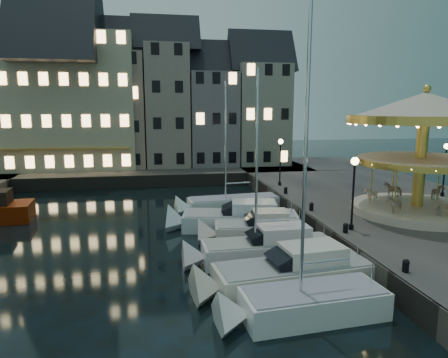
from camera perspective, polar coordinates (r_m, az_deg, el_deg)
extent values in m
plane|color=black|center=(21.41, 0.98, -12.29)|extent=(160.00, 160.00, 0.00)
cube|color=#474442|center=(31.88, 24.44, -4.45)|extent=(16.00, 56.00, 1.30)
cube|color=#474442|center=(48.24, -14.69, 0.79)|extent=(44.00, 12.00, 1.30)
cube|color=#47423A|center=(28.24, 10.79, -5.50)|extent=(0.15, 44.00, 1.30)
cube|color=#47423A|center=(42.19, -12.66, -0.42)|extent=(48.00, 0.15, 1.30)
cylinder|color=black|center=(24.11, 17.71, -6.54)|extent=(0.28, 0.28, 0.30)
cylinder|color=black|center=(23.69, 17.93, -2.47)|extent=(0.12, 0.12, 3.80)
sphere|color=#FFD18C|center=(23.34, 18.20, 2.44)|extent=(0.44, 0.44, 0.44)
cylinder|color=black|center=(36.28, 7.96, -0.67)|extent=(0.28, 0.28, 0.30)
cylinder|color=black|center=(35.99, 8.02, 2.07)|extent=(0.12, 0.12, 3.80)
sphere|color=#FFD18C|center=(35.77, 8.11, 5.32)|extent=(0.44, 0.44, 0.44)
cylinder|color=black|center=(35.92, 28.72, -1.93)|extent=(0.28, 0.28, 0.30)
cylinder|color=black|center=(35.63, 28.96, 0.82)|extent=(0.12, 0.12, 3.80)
sphere|color=#FFD18C|center=(35.41, 29.24, 4.10)|extent=(0.44, 0.44, 0.44)
cylinder|color=black|center=(18.93, 24.52, -11.41)|extent=(0.28, 0.28, 0.40)
sphere|color=black|center=(18.86, 24.57, -10.79)|extent=(0.30, 0.30, 0.30)
cylinder|color=black|center=(23.40, 16.96, -6.87)|extent=(0.28, 0.28, 0.40)
sphere|color=black|center=(23.34, 16.99, -6.35)|extent=(0.30, 0.30, 0.30)
cylinder|color=black|center=(27.79, 12.37, -4.00)|extent=(0.28, 0.28, 0.40)
sphere|color=black|center=(27.74, 12.39, -3.56)|extent=(0.30, 0.30, 0.30)
cylinder|color=black|center=(32.82, 8.80, -1.74)|extent=(0.28, 0.28, 0.40)
sphere|color=black|center=(32.78, 8.81, -1.36)|extent=(0.30, 0.30, 0.30)
cube|color=gray|center=(51.94, -27.65, 7.44)|extent=(5.00, 8.00, 11.00)
cube|color=slate|center=(50.54, -21.75, 8.40)|extent=(5.60, 8.00, 12.00)
cube|color=gray|center=(49.65, -14.86, 9.33)|extent=(6.20, 8.00, 13.00)
cube|color=gray|center=(49.48, -8.14, 10.14)|extent=(5.00, 8.00, 14.00)
cube|color=slate|center=(49.95, -1.77, 8.51)|extent=(5.60, 8.00, 11.00)
cube|color=gray|center=(51.12, 5.05, 9.07)|extent=(6.20, 8.00, 12.00)
cube|color=#BEB593|center=(50.53, -21.81, 10.10)|extent=(16.00, 9.00, 15.00)
cube|color=white|center=(16.89, 12.64, -17.28)|extent=(5.83, 2.63, 1.30)
cube|color=gray|center=(16.60, 12.73, -15.22)|extent=(5.54, 2.43, 0.10)
cylinder|color=silver|center=(14.93, 11.51, 1.89)|extent=(0.14, 0.14, 9.94)
cube|color=beige|center=(19.17, 9.96, -13.74)|extent=(7.55, 3.22, 1.30)
cube|color=gray|center=(18.91, 10.02, -11.88)|extent=(7.17, 2.99, 0.10)
cube|color=beige|center=(19.14, 12.47, -10.32)|extent=(2.97, 2.12, 0.80)
cube|color=black|center=(18.56, 8.39, -11.18)|extent=(1.41, 1.83, 0.96)
cube|color=silver|center=(21.97, 6.31, -10.49)|extent=(7.09, 2.19, 1.30)
cube|color=gray|center=(21.74, 6.35, -8.84)|extent=(6.73, 2.02, 0.10)
cube|color=silver|center=(21.86, 8.51, -7.60)|extent=(2.71, 1.60, 0.80)
cube|color=black|center=(21.49, 4.91, -8.12)|extent=(1.21, 1.48, 0.95)
cylinder|color=silver|center=(20.51, 4.71, 3.61)|extent=(0.14, 0.14, 9.50)
cube|color=beige|center=(25.06, 5.08, -7.85)|extent=(5.70, 2.79, 1.30)
cube|color=#959597|center=(24.86, 5.11, -6.38)|extent=(5.41, 2.59, 0.10)
cube|color=beige|center=(24.83, 6.63, -5.40)|extent=(2.27, 1.83, 0.80)
cube|color=black|center=(24.72, 4.11, -5.67)|extent=(1.16, 1.58, 0.85)
cube|color=silver|center=(27.40, 2.30, -6.25)|extent=(8.06, 3.96, 1.30)
cube|color=gray|center=(27.22, 2.31, -4.89)|extent=(7.64, 3.68, 0.10)
cube|color=silver|center=(27.15, 4.27, -4.02)|extent=(3.24, 2.44, 0.80)
cube|color=black|center=(27.13, 1.01, -4.22)|extent=(1.59, 2.01, 0.99)
cube|color=silver|center=(32.13, 1.50, -3.79)|extent=(7.53, 2.85, 1.30)
cube|color=gray|center=(31.97, 1.50, -2.63)|extent=(7.15, 2.64, 0.10)
cylinder|color=silver|center=(31.06, 0.23, 6.20)|extent=(0.14, 0.14, 9.90)
cylinder|color=beige|center=(29.33, 25.79, -3.93)|extent=(8.27, 8.27, 0.52)
cylinder|color=gold|center=(28.75, 26.31, 2.79)|extent=(0.72, 0.72, 6.41)
cylinder|color=beige|center=(28.76, 26.30, 2.58)|extent=(7.65, 7.65, 0.19)
cylinder|color=gold|center=(28.78, 26.27, 2.22)|extent=(7.94, 7.94, 0.36)
cone|color=beige|center=(28.58, 26.83, 9.37)|extent=(9.51, 9.51, 1.65)
cylinder|color=gold|center=(28.59, 26.69, 7.62)|extent=(9.51, 9.51, 0.52)
sphere|color=gold|center=(28.60, 27.00, 11.44)|extent=(0.52, 0.52, 0.52)
imported|color=beige|center=(31.49, 29.11, -1.86)|extent=(1.73, 1.25, 1.03)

